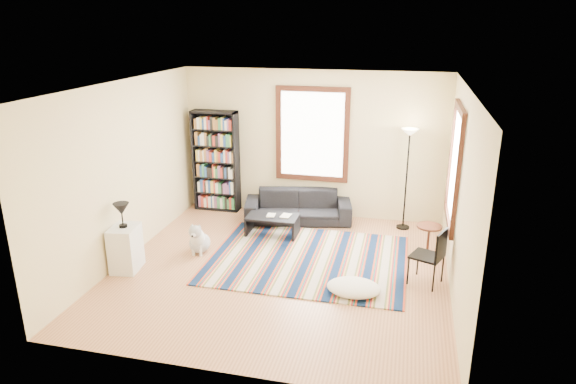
% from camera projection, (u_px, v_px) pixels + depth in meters
% --- Properties ---
extents(floor, '(5.00, 5.00, 0.10)m').
position_uv_depth(floor, '(281.00, 273.00, 7.91)').
color(floor, tan).
rests_on(floor, ground).
extents(ceiling, '(5.00, 5.00, 0.10)m').
position_uv_depth(ceiling, '(280.00, 82.00, 6.99)').
color(ceiling, white).
rests_on(ceiling, floor).
extents(wall_back, '(5.00, 0.10, 2.80)m').
position_uv_depth(wall_back, '(313.00, 144.00, 9.80)').
color(wall_back, beige).
rests_on(wall_back, floor).
extents(wall_front, '(5.00, 0.10, 2.80)m').
position_uv_depth(wall_front, '(217.00, 258.00, 5.10)').
color(wall_front, beige).
rests_on(wall_front, floor).
extents(wall_left, '(0.10, 5.00, 2.80)m').
position_uv_depth(wall_left, '(122.00, 172.00, 8.01)').
color(wall_left, beige).
rests_on(wall_left, floor).
extents(wall_right, '(0.10, 5.00, 2.80)m').
position_uv_depth(wall_right, '(464.00, 196.00, 6.89)').
color(wall_right, beige).
rests_on(wall_right, floor).
extents(window_back, '(1.20, 0.06, 1.60)m').
position_uv_depth(window_back, '(312.00, 135.00, 9.66)').
color(window_back, white).
rests_on(window_back, wall_back).
extents(window_right, '(0.06, 1.20, 1.60)m').
position_uv_depth(window_right, '(455.00, 166.00, 7.58)').
color(window_right, white).
rests_on(window_right, wall_right).
extents(rug, '(3.10, 2.48, 0.02)m').
position_uv_depth(rug, '(308.00, 259.00, 8.23)').
color(rug, '#0D2042').
rests_on(rug, floor).
extents(sofa, '(1.17, 2.10, 0.58)m').
position_uv_depth(sofa, '(298.00, 206.00, 9.73)').
color(sofa, black).
rests_on(sofa, floor).
extents(bookshelf, '(0.90, 0.30, 2.00)m').
position_uv_depth(bookshelf, '(216.00, 161.00, 10.13)').
color(bookshelf, black).
rests_on(bookshelf, floor).
extents(coffee_table, '(0.91, 0.51, 0.36)m').
position_uv_depth(coffee_table, '(273.00, 225.00, 9.12)').
color(coffee_table, black).
rests_on(coffee_table, floor).
extents(book_a, '(0.21, 0.16, 0.02)m').
position_uv_depth(book_a, '(267.00, 215.00, 9.08)').
color(book_a, beige).
rests_on(book_a, coffee_table).
extents(book_b, '(0.19, 0.24, 0.02)m').
position_uv_depth(book_b, '(281.00, 215.00, 9.07)').
color(book_b, beige).
rests_on(book_b, coffee_table).
extents(floor_cushion, '(0.81, 0.64, 0.19)m').
position_uv_depth(floor_cushion, '(354.00, 287.00, 7.18)').
color(floor_cushion, white).
rests_on(floor_cushion, floor).
extents(floor_lamp, '(0.30, 0.30, 1.86)m').
position_uv_depth(floor_lamp, '(406.00, 180.00, 9.19)').
color(floor_lamp, black).
rests_on(floor_lamp, floor).
extents(side_table, '(0.48, 0.48, 0.54)m').
position_uv_depth(side_table, '(428.00, 241.00, 8.26)').
color(side_table, '#411710').
rests_on(side_table, floor).
extents(folding_chair, '(0.54, 0.53, 0.86)m').
position_uv_depth(folding_chair, '(427.00, 256.00, 7.37)').
color(folding_chair, black).
rests_on(folding_chair, floor).
extents(white_cabinet, '(0.44, 0.55, 0.70)m').
position_uv_depth(white_cabinet, '(126.00, 248.00, 7.81)').
color(white_cabinet, silver).
rests_on(white_cabinet, floor).
extents(table_lamp, '(0.31, 0.31, 0.38)m').
position_uv_depth(table_lamp, '(122.00, 215.00, 7.63)').
color(table_lamp, black).
rests_on(table_lamp, white_cabinet).
extents(dog, '(0.42, 0.56, 0.53)m').
position_uv_depth(dog, '(199.00, 237.00, 8.43)').
color(dog, silver).
rests_on(dog, floor).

